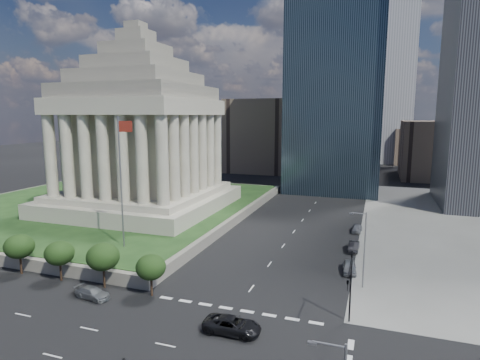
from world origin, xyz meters
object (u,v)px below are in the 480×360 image
at_px(flagpole, 122,175).
at_px(suv_grey, 93,293).
at_px(pickup_truck, 232,325).
at_px(traffic_signal_ne, 350,282).
at_px(street_lamp_north, 363,245).
at_px(parked_sedan_near, 349,267).
at_px(parked_sedan_mid, 354,247).
at_px(parked_sedan_far, 357,228).
at_px(war_memorial, 139,118).

xyz_separation_m(flagpole, suv_grey, (4.41, -13.00, -12.43)).
bearing_deg(pickup_truck, traffic_signal_ne, -68.88).
relative_size(street_lamp_north, parked_sedan_near, 2.18).
relative_size(street_lamp_north, parked_sedan_mid, 2.20).
relative_size(street_lamp_north, pickup_truck, 1.67).
distance_m(parked_sedan_near, parked_sedan_far, 20.94).
bearing_deg(street_lamp_north, suv_grey, -155.52).
height_order(street_lamp_north, pickup_truck, street_lamp_north).
xyz_separation_m(pickup_truck, parked_sedan_far, (10.02, 41.37, -0.12)).
height_order(traffic_signal_ne, street_lamp_north, street_lamp_north).
bearing_deg(traffic_signal_ne, street_lamp_north, 85.81).
distance_m(traffic_signal_ne, parked_sedan_mid, 25.88).
xyz_separation_m(pickup_truck, suv_grey, (-18.78, 1.78, -0.15)).
xyz_separation_m(war_memorial, parked_sedan_near, (45.50, -18.34, -20.62)).
xyz_separation_m(war_memorial, traffic_signal_ne, (46.50, -34.30, -16.15)).
relative_size(parked_sedan_near, parked_sedan_mid, 1.01).
height_order(suv_grey, parked_sedan_far, parked_sedan_far).
height_order(war_memorial, parked_sedan_far, war_memorial).
distance_m(war_memorial, flagpole, 28.16).
distance_m(flagpole, parked_sedan_mid, 38.65).
relative_size(pickup_truck, parked_sedan_near, 1.31).
bearing_deg(parked_sedan_far, parked_sedan_near, -86.36).
distance_m(pickup_truck, parked_sedan_near, 22.81).
bearing_deg(flagpole, traffic_signal_ne, -16.71).
xyz_separation_m(traffic_signal_ne, pickup_truck, (-11.14, -4.47, -4.42)).
xyz_separation_m(pickup_truck, parked_sedan_near, (10.14, 20.43, -0.05)).
relative_size(parked_sedan_mid, parked_sedan_far, 1.08).
xyz_separation_m(parked_sedan_mid, parked_sedan_far, (-0.13, 11.44, -0.03)).
distance_m(war_memorial, pickup_truck, 56.36).
bearing_deg(parked_sedan_mid, traffic_signal_ne, -86.40).
height_order(war_memorial, parked_sedan_mid, war_memorial).
xyz_separation_m(flagpole, street_lamp_north, (35.16, 1.00, -7.45)).
distance_m(pickup_truck, parked_sedan_far, 42.56).
bearing_deg(suv_grey, parked_sedan_near, -49.86).
bearing_deg(pickup_truck, suv_grey, 83.86).
height_order(flagpole, parked_sedan_near, flagpole).
distance_m(parked_sedan_mid, parked_sedan_far, 11.44).
bearing_deg(parked_sedan_far, street_lamp_north, -82.34).
bearing_deg(parked_sedan_near, parked_sedan_far, 84.19).
bearing_deg(parked_sedan_near, parked_sedan_mid, 83.85).
bearing_deg(pickup_truck, parked_sedan_far, -14.35).
distance_m(war_memorial, parked_sedan_near, 53.22).
relative_size(war_memorial, suv_grey, 8.27).
xyz_separation_m(war_memorial, street_lamp_north, (47.33, -23.00, -15.74)).
bearing_deg(parked_sedan_far, suv_grey, -122.73).
bearing_deg(flagpole, street_lamp_north, 1.63).
bearing_deg(flagpole, parked_sedan_near, 9.63).
height_order(street_lamp_north, parked_sedan_near, street_lamp_north).
bearing_deg(suv_grey, pickup_truck, -88.09).
bearing_deg(flagpole, parked_sedan_far, 38.70).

